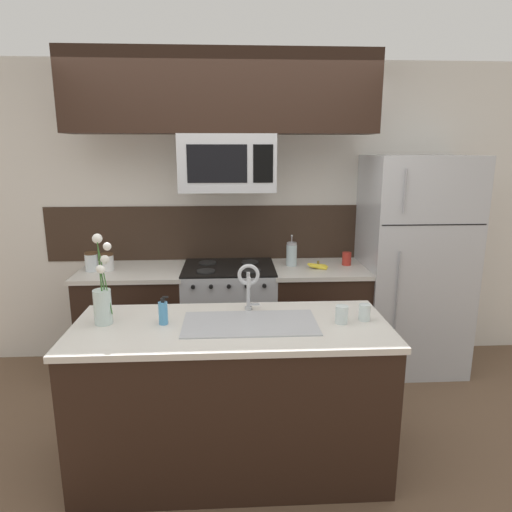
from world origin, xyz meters
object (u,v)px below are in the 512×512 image
(storage_jar_medium, at_px, (107,262))
(banana_bunch, at_px, (318,266))
(stove_range, at_px, (230,319))
(sink_faucet, at_px, (249,281))
(coffee_tin, at_px, (347,259))
(drinking_glass, at_px, (342,315))
(refrigerator, at_px, (412,264))
(storage_jar_tall, at_px, (91,262))
(microwave, at_px, (227,163))
(dish_soap_bottle, at_px, (163,313))
(french_press, at_px, (292,254))
(spare_glass, at_px, (365,312))
(flower_vase, at_px, (103,298))

(storage_jar_medium, height_order, banana_bunch, storage_jar_medium)
(stove_range, xyz_separation_m, sink_faucet, (0.12, -1.06, 0.65))
(coffee_tin, xyz_separation_m, drinking_glass, (-0.36, -1.31, -0.00))
(stove_range, distance_m, refrigerator, 1.63)
(coffee_tin, bearing_deg, storage_jar_tall, -177.92)
(microwave, height_order, storage_jar_tall, microwave)
(dish_soap_bottle, distance_m, drinking_glass, 1.01)
(dish_soap_bottle, bearing_deg, sink_faucet, 18.69)
(drinking_glass, bearing_deg, sink_faucet, 158.20)
(storage_jar_tall, relative_size, banana_bunch, 0.82)
(stove_range, bearing_deg, dish_soap_bottle, -106.68)
(microwave, relative_size, refrigerator, 0.41)
(microwave, relative_size, french_press, 2.79)
(sink_faucet, xyz_separation_m, drinking_glass, (0.52, -0.21, -0.15))
(storage_jar_medium, relative_size, spare_glass, 1.47)
(banana_bunch, xyz_separation_m, sink_faucet, (-0.61, -1.00, 0.18))
(storage_jar_tall, xyz_separation_m, storage_jar_medium, (0.12, 0.01, -0.01))
(french_press, relative_size, coffee_tin, 2.43)
(coffee_tin, xyz_separation_m, dish_soap_bottle, (-1.37, -1.27, 0.01))
(storage_jar_tall, distance_m, dish_soap_bottle, 1.41)
(dish_soap_bottle, relative_size, flower_vase, 0.33)
(refrigerator, bearing_deg, microwave, -178.50)
(microwave, distance_m, dish_soap_bottle, 1.48)
(microwave, xyz_separation_m, spare_glass, (0.79, -1.21, -0.81))
(banana_bunch, distance_m, dish_soap_bottle, 1.60)
(dish_soap_bottle, bearing_deg, coffee_tin, 42.85)
(refrigerator, distance_m, spare_glass, 1.47)
(flower_vase, bearing_deg, french_press, 45.38)
(refrigerator, height_order, coffee_tin, refrigerator)
(storage_jar_medium, xyz_separation_m, flower_vase, (0.28, -1.17, 0.08))
(storage_jar_tall, height_order, spare_glass, storage_jar_tall)
(storage_jar_medium, distance_m, flower_vase, 1.21)
(microwave, xyz_separation_m, french_press, (0.53, 0.08, -0.76))
(stove_range, xyz_separation_m, microwave, (0.00, -0.02, 1.31))
(banana_bunch, bearing_deg, coffee_tin, 22.47)
(stove_range, distance_m, banana_bunch, 0.88)
(banana_bunch, xyz_separation_m, french_press, (-0.21, 0.12, 0.08))
(sink_faucet, xyz_separation_m, flower_vase, (-0.83, -0.14, -0.05))
(banana_bunch, bearing_deg, storage_jar_tall, 178.98)
(refrigerator, bearing_deg, storage_jar_medium, -179.12)
(sink_faucet, xyz_separation_m, spare_glass, (0.66, -0.17, -0.15))
(storage_jar_tall, xyz_separation_m, french_press, (1.64, 0.09, 0.02))
(french_press, relative_size, drinking_glass, 2.59)
(storage_jar_tall, relative_size, coffee_tin, 1.41)
(coffee_tin, relative_size, sink_faucet, 0.36)
(microwave, height_order, storage_jar_medium, microwave)
(microwave, bearing_deg, banana_bunch, -3.02)
(drinking_glass, distance_m, spare_glass, 0.15)
(dish_soap_bottle, xyz_separation_m, spare_glass, (1.15, -0.01, -0.02))
(banana_bunch, height_order, spare_glass, spare_glass)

